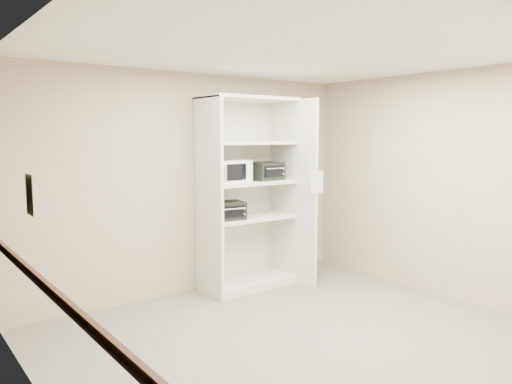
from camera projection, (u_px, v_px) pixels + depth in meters
floor at (301, 341)px, 4.74m from camera, size 4.50×4.00×0.01m
ceiling at (304, 50)px, 4.44m from camera, size 4.50×4.00×0.01m
wall_back at (194, 184)px, 6.18m from camera, size 4.50×0.02×2.70m
wall_left at (47, 227)px, 3.24m from camera, size 0.02×4.00×2.70m
wall_right at (443, 185)px, 5.94m from camera, size 0.02×4.00×2.70m
shelving_unit at (251, 199)px, 6.37m from camera, size 1.24×0.92×2.42m
microwave at (230, 171)px, 6.12m from camera, size 0.47×0.37×0.27m
toaster_oven_upper at (266, 171)px, 6.43m from camera, size 0.42×0.33×0.23m
toaster_oven_lower at (227, 210)px, 6.10m from camera, size 0.43×0.35×0.22m
paper_sign at (317, 182)px, 6.17m from camera, size 0.21×0.02×0.27m
chair_rail at (53, 293)px, 3.31m from camera, size 0.04×3.98×0.08m
wall_poster at (30, 195)px, 3.60m from camera, size 0.01×0.22×0.31m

